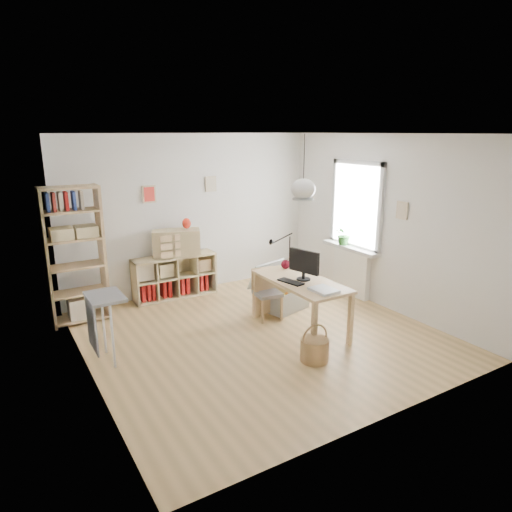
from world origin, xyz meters
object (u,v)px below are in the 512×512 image
desk (301,286)px  drawer_chest (176,243)px  cube_shelf (173,279)px  tall_bookshelf (74,250)px  monitor (304,263)px  chair (266,290)px  storage_chest (282,294)px

desk → drawer_chest: drawer_chest is taller
desk → cube_shelf: (-1.02, 2.23, -0.36)m
desk → drawer_chest: (-0.95, 2.19, 0.28)m
cube_shelf → tall_bookshelf: bearing=-169.8°
cube_shelf → monitor: bearing=-64.7°
cube_shelf → monitor: monitor is taller
desk → chair: size_ratio=1.99×
drawer_chest → storage_chest: bearing=-27.2°
tall_bookshelf → storage_chest: bearing=-21.2°
desk → drawer_chest: 2.40m
desk → tall_bookshelf: bearing=143.0°
tall_bookshelf → drawer_chest: (1.64, 0.24, -0.15)m
tall_bookshelf → storage_chest: 3.18m
desk → monitor: (0.04, -0.01, 0.33)m
desk → chair: 0.71m
chair → monitor: 0.89m
tall_bookshelf → cube_shelf: bearing=10.2°
desk → drawer_chest: size_ratio=1.95×
tall_bookshelf → chair: bearing=-28.0°
cube_shelf → chair: 1.81m
storage_chest → drawer_chest: size_ratio=1.16×
cube_shelf → monitor: size_ratio=2.95×
cube_shelf → storage_chest: cube_shelf is taller
storage_chest → drawer_chest: drawer_chest is taller
storage_chest → monitor: 1.16m
monitor → drawer_chest: bearing=98.0°
chair → storage_chest: chair is taller
monitor → drawer_chest: 2.41m
tall_bookshelf → drawer_chest: size_ratio=2.60×
monitor → desk: bearing=150.0°
desk → chair: chair is taller
tall_bookshelf → drawer_chest: 1.67m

